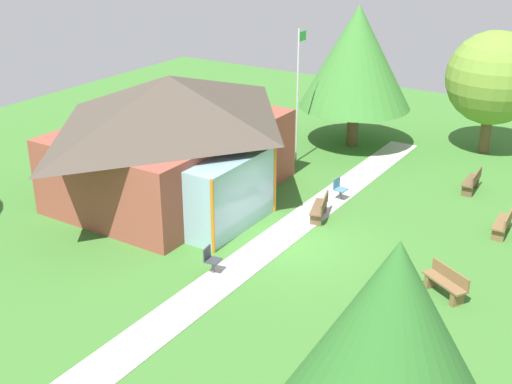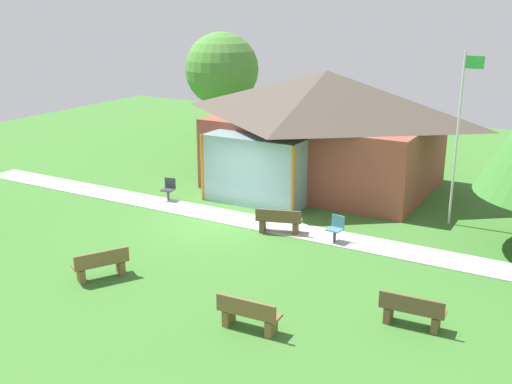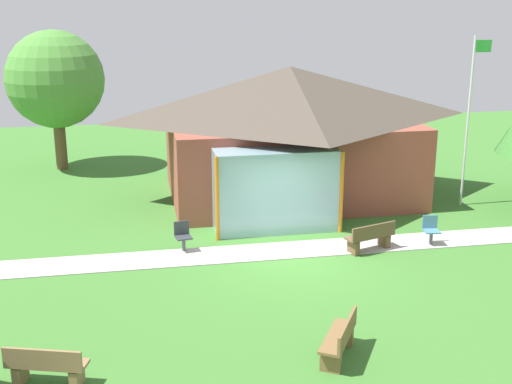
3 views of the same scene
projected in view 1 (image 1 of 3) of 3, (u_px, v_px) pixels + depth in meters
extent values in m
plane|color=#3D752D|center=(291.00, 244.00, 22.34)|extent=(44.00, 44.00, 0.00)
cube|color=brown|center=(173.00, 159.00, 25.79)|extent=(8.47, 6.05, 2.84)
pyramid|color=#4C4238|center=(169.00, 100.00, 24.87)|extent=(9.47, 7.05, 1.85)
cube|color=#8CB2BF|center=(231.00, 193.00, 23.06)|extent=(3.81, 1.20, 2.56)
cylinder|color=orange|center=(213.00, 217.00, 21.29)|extent=(0.12, 0.12, 2.56)
cylinder|color=orange|center=(275.00, 179.00, 24.24)|extent=(0.12, 0.12, 2.56)
cube|color=#BCB7B2|center=(276.00, 239.00, 22.62)|extent=(23.60, 1.31, 0.03)
cylinder|color=silver|center=(297.00, 98.00, 28.44)|extent=(0.08, 0.08, 5.80)
cube|color=green|center=(302.00, 36.00, 27.67)|extent=(0.60, 0.02, 0.40)
cube|color=brown|center=(471.00, 181.00, 26.33)|extent=(1.52, 0.52, 0.06)
cube|color=brown|center=(467.00, 191.00, 25.99)|extent=(0.18, 0.41, 0.39)
cube|color=brown|center=(474.00, 182.00, 26.87)|extent=(0.18, 0.41, 0.39)
cube|color=brown|center=(477.00, 176.00, 26.16)|extent=(1.50, 0.15, 0.36)
cube|color=brown|center=(319.00, 207.00, 23.99)|extent=(1.56, 0.88, 0.06)
cube|color=brown|center=(316.00, 220.00, 23.60)|extent=(0.28, 0.43, 0.39)
cube|color=brown|center=(321.00, 207.00, 24.58)|extent=(0.28, 0.43, 0.39)
cube|color=brown|center=(324.00, 202.00, 23.87)|extent=(1.45, 0.52, 0.36)
cube|color=brown|center=(445.00, 282.00, 19.21)|extent=(1.14, 1.51, 0.06)
cube|color=brown|center=(457.00, 299.00, 18.86)|extent=(0.43, 0.34, 0.39)
cube|color=brown|center=(431.00, 281.00, 19.76)|extent=(0.43, 0.34, 0.39)
cube|color=brown|center=(451.00, 274.00, 19.21)|extent=(0.82, 1.32, 0.36)
cube|color=brown|center=(502.00, 222.00, 22.84)|extent=(1.52, 0.52, 0.06)
cube|color=brown|center=(498.00, 235.00, 22.50)|extent=(0.18, 0.41, 0.39)
cube|color=brown|center=(504.00, 223.00, 23.38)|extent=(0.18, 0.41, 0.39)
cube|color=brown|center=(509.00, 218.00, 22.67)|extent=(1.50, 0.14, 0.36)
cube|color=teal|center=(341.00, 189.00, 25.53)|extent=(0.49, 0.49, 0.04)
cube|color=teal|center=(337.00, 183.00, 25.56)|extent=(0.44, 0.09, 0.40)
cylinder|color=#4C4C51|center=(340.00, 195.00, 25.62)|extent=(0.10, 0.10, 0.42)
cylinder|color=#4C4C51|center=(340.00, 200.00, 25.70)|extent=(0.36, 0.36, 0.02)
cube|color=#33383D|center=(213.00, 260.00, 20.40)|extent=(0.51, 0.51, 0.04)
cube|color=#33383D|center=(207.00, 253.00, 20.38)|extent=(0.44, 0.11, 0.40)
cylinder|color=#4C4C51|center=(213.00, 267.00, 20.49)|extent=(0.10, 0.10, 0.42)
cylinder|color=#4C4C51|center=(213.00, 273.00, 20.57)|extent=(0.36, 0.36, 0.02)
cone|color=#2D6B28|center=(391.00, 345.00, 10.32)|extent=(4.04, 4.04, 3.63)
cylinder|color=brown|center=(353.00, 126.00, 31.28)|extent=(0.54, 0.54, 1.88)
cone|color=#3D7F33|center=(357.00, 57.00, 30.00)|extent=(5.11, 5.11, 4.60)
cylinder|color=brown|center=(486.00, 132.00, 30.38)|extent=(0.49, 0.49, 1.90)
sphere|color=olive|center=(493.00, 78.00, 29.40)|extent=(4.13, 4.13, 4.13)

